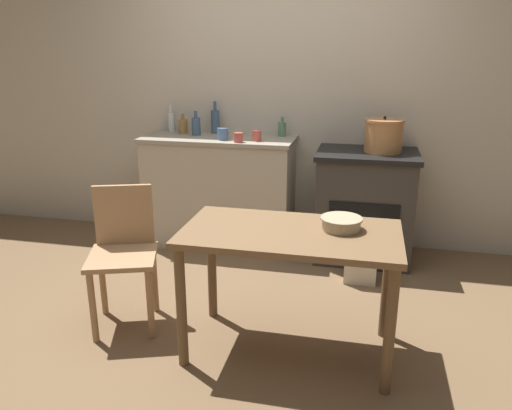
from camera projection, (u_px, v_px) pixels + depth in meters
ground_plane at (237, 322)px, 3.18m from camera, size 14.00×14.00×0.00m
wall_back at (283, 96)px, 4.27m from camera, size 8.00×0.07×2.55m
counter_cabinet at (220, 191)px, 4.34m from camera, size 1.28×0.54×0.95m
stove at (364, 205)px, 4.06m from camera, size 0.79×0.62×0.89m
work_table at (290, 249)px, 2.71m from camera, size 1.17×0.64×0.73m
chair at (124, 251)px, 3.07m from camera, size 0.51×0.51×0.86m
flour_sack at (361, 259)px, 3.69m from camera, size 0.23×0.16×0.36m
stock_pot at (384, 136)px, 3.88m from camera, size 0.30×0.30×0.28m
mixing_bowl_large at (341, 223)px, 2.69m from camera, size 0.23×0.23×0.07m
bottle_far_left at (171, 121)px, 4.46m from camera, size 0.06×0.06×0.23m
bottle_left at (183, 126)px, 4.36m from camera, size 0.08×0.08×0.17m
bottle_mid_left at (215, 121)px, 4.35m from camera, size 0.07×0.07×0.28m
bottle_center_left at (282, 129)px, 4.22m from camera, size 0.07×0.07×0.16m
bottle_center at (196, 126)px, 4.26m from camera, size 0.07×0.07×0.21m
cup_center_right at (257, 136)px, 4.01m from camera, size 0.07×0.07×0.09m
cup_mid_right at (238, 137)px, 3.96m from camera, size 0.07×0.07×0.08m
cup_right at (223, 134)px, 4.06m from camera, size 0.09×0.09×0.10m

